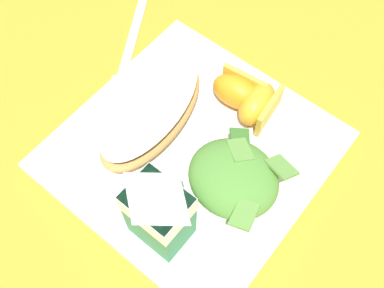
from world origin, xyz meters
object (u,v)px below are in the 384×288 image
green_salad_pile (234,178)px  cheesy_pizza_bread (149,114)px  white_plate (192,151)px  milk_carton (158,210)px  orange_wedge_front (258,105)px  metal_fork (129,51)px  orange_wedge_middle (238,92)px

green_salad_pile → cheesy_pizza_bread: bearing=-1.9°
white_plate → milk_carton: 0.12m
orange_wedge_front → green_salad_pile: bearing=109.6°
white_plate → milk_carton: bearing=111.2°
orange_wedge_front → milk_carton: bearing=92.0°
white_plate → metal_fork: bearing=-22.0°
cheesy_pizza_bread → milk_carton: (-0.10, 0.09, 0.04)m
cheesy_pizza_bread → milk_carton: size_ratio=1.63×
metal_fork → milk_carton: bearing=141.1°
cheesy_pizza_bread → milk_carton: 0.14m
cheesy_pizza_bread → orange_wedge_front: (-0.09, -0.09, 0.00)m
orange_wedge_middle → metal_fork: size_ratio=0.37×
cheesy_pizza_bread → white_plate: bearing=-176.4°
green_salad_pile → metal_fork: 0.24m
orange_wedge_front → metal_fork: orange_wedge_front is taller
milk_carton → orange_wedge_front: (0.01, -0.18, -0.04)m
green_salad_pile → milk_carton: bearing=72.9°
milk_carton → orange_wedge_front: 0.18m
orange_wedge_front → metal_fork: bearing=5.6°
metal_fork → green_salad_pile: bearing=161.9°
cheesy_pizza_bread → orange_wedge_middle: (-0.06, -0.09, 0.00)m
metal_fork → cheesy_pizza_bread: bearing=145.7°
cheesy_pizza_bread → orange_wedge_front: 0.13m
milk_carton → cheesy_pizza_bread: bearing=-43.2°
green_salad_pile → orange_wedge_middle: (0.06, -0.09, -0.00)m
metal_fork → white_plate: bearing=158.0°
milk_carton → orange_wedge_front: size_ratio=1.72×
white_plate → metal_fork: (0.16, -0.07, -0.01)m
white_plate → orange_wedge_front: size_ratio=4.39×
milk_carton → orange_wedge_middle: milk_carton is taller
milk_carton → metal_fork: milk_carton is taller
white_plate → orange_wedge_front: 0.09m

